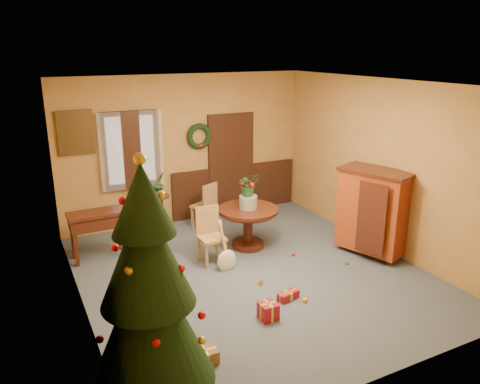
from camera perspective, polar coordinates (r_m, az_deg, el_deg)
room_envelope at (r=9.42m, az=-5.21°, el=3.30°), size 5.50×5.50×5.50m
dining_table at (r=8.14m, az=0.99°, el=-3.44°), size 1.05×1.05×0.72m
urn at (r=8.02m, az=1.00°, el=-1.24°), size 0.31×0.31×0.23m
centerpiece_plant at (r=7.93m, az=1.01°, el=0.92°), size 0.36×0.31×0.40m
chair_near at (r=7.64m, az=-3.69°, el=-4.99°), size 0.40×0.40×0.92m
chair_far at (r=9.05m, az=-4.14°, el=-1.44°), size 0.52×0.52×0.90m
guitar at (r=7.36m, az=-1.64°, el=-6.80°), size 0.39×0.53×0.74m
plant_stand at (r=8.39m, az=-9.67°, el=-2.62°), size 0.35×0.35×0.90m
stand_plant at (r=8.22m, az=-9.86°, el=1.03°), size 0.29×0.26×0.43m
christmas_tree at (r=4.54m, az=-11.11°, el=-11.87°), size 1.23×1.23×2.53m
writing_desk at (r=8.04m, az=-17.04°, el=-3.69°), size 0.92×0.46×0.81m
sideboard at (r=8.09m, az=15.93°, el=-2.09°), size 0.95×1.29×1.48m
gift_a at (r=5.56m, az=-4.32°, el=-19.33°), size 0.29×0.21×0.15m
gift_b at (r=6.26m, az=3.45°, el=-14.29°), size 0.23×0.23×0.23m
gift_c at (r=6.32m, az=-7.99°, el=-14.62°), size 0.28×0.28×0.13m
gift_d at (r=6.73m, az=5.90°, el=-12.45°), size 0.34×0.20×0.12m
toy_a at (r=6.68m, az=4.10°, el=-12.97°), size 0.09×0.09×0.05m
toy_b at (r=7.87m, az=12.87°, el=-8.40°), size 0.06×0.06×0.06m
toy_c at (r=6.71m, az=7.89°, el=-12.96°), size 0.09×0.09×0.05m
toy_d at (r=8.01m, az=6.53°, el=-7.58°), size 0.06×0.06×0.06m
toy_e at (r=7.09m, az=2.54°, el=-11.02°), size 0.09×0.08×0.05m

